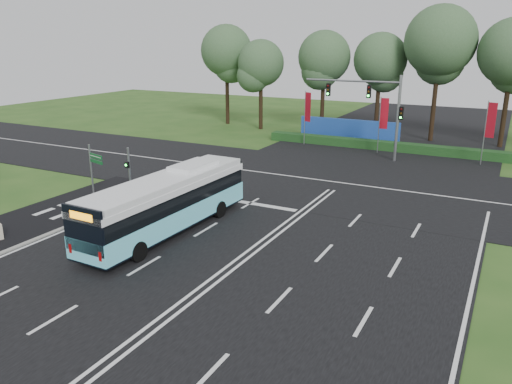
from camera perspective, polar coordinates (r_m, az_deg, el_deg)
ground at (r=25.02m, az=0.64°, el=-5.66°), size 120.00×120.00×0.00m
road_main at (r=25.01m, az=0.64°, el=-5.62°), size 20.00×120.00×0.04m
road_cross at (r=35.56m, az=9.40°, el=1.06°), size 120.00×14.00×0.05m
bike_path at (r=30.45m, az=-23.65°, el=-2.89°), size 5.00×18.00×0.06m
kerb_strip at (r=28.67m, az=-20.60°, el=-3.66°), size 0.25×18.00×0.12m
city_bus at (r=26.02m, az=-10.07°, el=-1.23°), size 2.66×11.27×3.22m
pedestrian_signal at (r=32.03m, az=-14.31°, el=2.29°), size 0.30×0.41×3.30m
street_sign at (r=31.80m, az=-18.06°, el=2.80°), size 1.37×0.45×3.61m
banner_flag_left at (r=47.74m, az=5.84°, el=9.25°), size 0.71×0.34×5.11m
banner_flag_mid at (r=45.23m, az=14.28°, el=8.30°), size 0.73×0.14×4.97m
banner_flag_right at (r=43.41m, az=25.10°, el=7.02°), size 0.73×0.28×5.14m
traffic_light_gantry at (r=42.66m, az=13.63°, el=9.80°), size 8.41×0.28×7.00m
hedge at (r=47.22m, az=14.24°, el=5.16°), size 22.00×1.20×0.80m
blue_hoarding at (r=50.48m, az=10.54°, el=6.94°), size 10.00×0.30×2.20m
eucalyptus_row at (r=52.93m, az=14.42°, el=15.06°), size 41.45×8.32×12.94m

